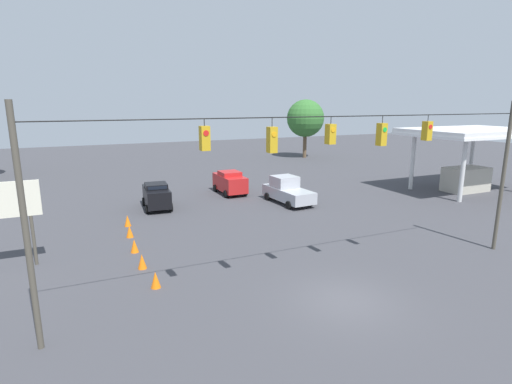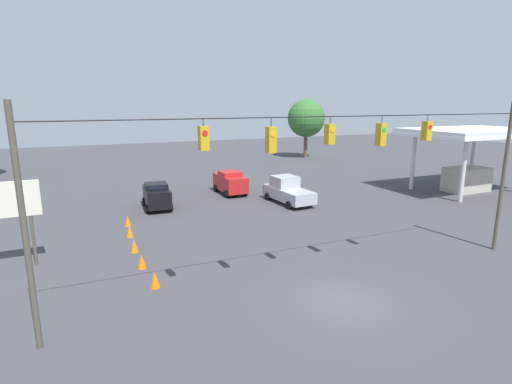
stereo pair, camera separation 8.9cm
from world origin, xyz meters
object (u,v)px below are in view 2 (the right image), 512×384
at_px(traffic_cone_third, 134,246).
at_px(tree_horizon_left, 306,118).
at_px(pickup_truck_silver_oncoming_far, 288,191).
at_px(traffic_cone_nearest, 155,280).
at_px(traffic_cone_fourth, 130,231).
at_px(gas_station, 470,146).
at_px(overhead_signal_span, 328,169).
at_px(traffic_cone_fifth, 128,221).
at_px(sedan_red_oncoming_deep, 230,182).
at_px(traffic_cone_second, 142,261).
at_px(sedan_black_withflow_far, 157,195).

distance_m(traffic_cone_third, tree_horizon_left, 41.00).
xyz_separation_m(pickup_truck_silver_oncoming_far, traffic_cone_third, (12.88, 6.30, -0.60)).
height_order(traffic_cone_nearest, traffic_cone_fourth, same).
xyz_separation_m(gas_station, tree_horizon_left, (1.62, -25.78, 1.55)).
xyz_separation_m(overhead_signal_span, gas_station, (-22.74, -11.12, -1.15)).
bearing_deg(traffic_cone_fifth, traffic_cone_nearest, 90.13).
bearing_deg(traffic_cone_third, sedan_red_oncoming_deep, -130.85).
relative_size(gas_station, tree_horizon_left, 1.35).
bearing_deg(traffic_cone_second, traffic_cone_fourth, -90.43).
relative_size(traffic_cone_nearest, traffic_cone_second, 1.00).
height_order(sedan_black_withflow_far, traffic_cone_nearest, sedan_black_withflow_far).
bearing_deg(traffic_cone_fifth, sedan_black_withflow_far, -124.74).
bearing_deg(gas_station, sedan_black_withflow_far, -11.28).
distance_m(pickup_truck_silver_oncoming_far, tree_horizon_left, 28.00).
bearing_deg(tree_horizon_left, traffic_cone_third, 45.96).
height_order(overhead_signal_span, traffic_cone_second, overhead_signal_span).
bearing_deg(traffic_cone_nearest, traffic_cone_third, -86.87).
height_order(traffic_cone_third, traffic_cone_fifth, same).
height_order(sedan_black_withflow_far, tree_horizon_left, tree_horizon_left).
bearing_deg(traffic_cone_third, traffic_cone_fourth, -91.67).
distance_m(traffic_cone_nearest, gas_station, 30.97).
bearing_deg(sedan_red_oncoming_deep, overhead_signal_span, 82.07).
height_order(pickup_truck_silver_oncoming_far, traffic_cone_third, pickup_truck_silver_oncoming_far).
bearing_deg(traffic_cone_third, traffic_cone_nearest, 93.13).
relative_size(traffic_cone_third, traffic_cone_fourth, 1.00).
distance_m(overhead_signal_span, pickup_truck_silver_oncoming_far, 15.72).
distance_m(pickup_truck_silver_oncoming_far, traffic_cone_second, 15.53).
bearing_deg(tree_horizon_left, sedan_black_withflow_far, 38.77).
bearing_deg(overhead_signal_span, traffic_cone_third, -47.12).
height_order(traffic_cone_fifth, tree_horizon_left, tree_horizon_left).
height_order(traffic_cone_third, tree_horizon_left, tree_horizon_left).
height_order(traffic_cone_nearest, traffic_cone_second, same).
bearing_deg(traffic_cone_third, traffic_cone_second, 90.94).
bearing_deg(traffic_cone_nearest, overhead_signal_span, 157.04).
xyz_separation_m(overhead_signal_span, traffic_cone_second, (7.10, -5.28, -4.91)).
bearing_deg(sedan_red_oncoming_deep, gas_station, 158.62).
relative_size(traffic_cone_fourth, traffic_cone_fifth, 1.00).
bearing_deg(sedan_black_withflow_far, sedan_red_oncoming_deep, -160.26).
distance_m(sedan_black_withflow_far, traffic_cone_fifth, 4.66).
bearing_deg(sedan_black_withflow_far, overhead_signal_span, 104.49).
xyz_separation_m(sedan_red_oncoming_deep, sedan_black_withflow_far, (6.91, 2.48, -0.03)).
height_order(pickup_truck_silver_oncoming_far, tree_horizon_left, tree_horizon_left).
bearing_deg(traffic_cone_fifth, overhead_signal_span, 118.47).
distance_m(sedan_red_oncoming_deep, traffic_cone_nearest, 18.70).
height_order(sedan_red_oncoming_deep, traffic_cone_fourth, sedan_red_oncoming_deep).
height_order(pickup_truck_silver_oncoming_far, gas_station, gas_station).
xyz_separation_m(sedan_red_oncoming_deep, traffic_cone_fourth, (9.70, 8.63, -0.67)).
xyz_separation_m(overhead_signal_span, traffic_cone_fifth, (6.90, -12.72, -4.91)).
xyz_separation_m(sedan_red_oncoming_deep, gas_station, (-20.10, 7.87, 3.09)).
relative_size(overhead_signal_span, traffic_cone_nearest, 30.19).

